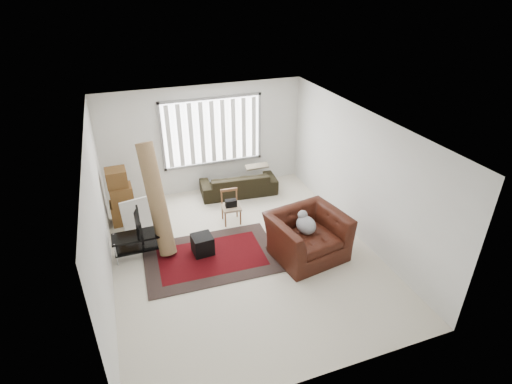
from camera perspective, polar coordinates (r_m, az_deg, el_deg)
The scene contains 11 objects.
room at distance 7.63m, azimuth -2.96°, elevation 4.04°, with size 6.00×6.02×2.71m.
persian_rug at distance 8.06m, azimuth -6.37°, elevation -9.19°, with size 2.65×1.81×0.02m.
tv_stand at distance 8.21m, azimuth -16.50°, elevation -6.65°, with size 0.96×0.43×0.48m.
tv at distance 8.01m, azimuth -16.85°, elevation -4.55°, with size 0.78×0.10×0.45m, color black.
subwoofer at distance 8.06m, azimuth -7.65°, elevation -7.42°, with size 0.39×0.39×0.39m, color black.
moving_boxes at distance 9.28m, azimuth -18.71°, elevation -0.84°, with size 0.54×0.50×1.29m.
white_flatpack at distance 8.94m, azimuth -16.71°, elevation -3.34°, with size 0.59×0.09×0.76m, color silver.
rolled_rug at distance 7.94m, azimuth -14.02°, elevation -1.05°, with size 0.33×0.33×2.23m, color olive.
sofa at distance 10.08m, azimuth -2.50°, elevation 1.65°, with size 1.90×0.82×0.73m, color black.
side_chair at distance 8.90m, azimuth -3.61°, elevation -1.88°, with size 0.43×0.43×0.75m.
armchair at distance 7.85m, azimuth 7.37°, elevation -5.83°, with size 1.57×1.42×1.03m.
Camera 1 is at (-1.96, -6.14, 4.92)m, focal length 28.00 mm.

